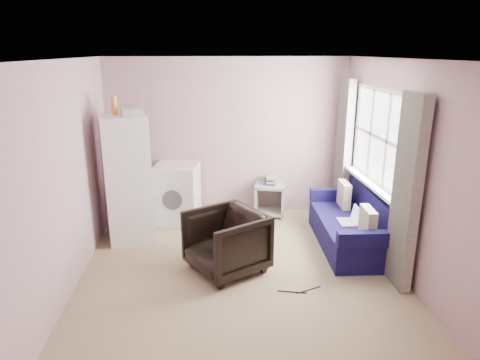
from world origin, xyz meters
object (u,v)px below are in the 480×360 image
(fridge, at_px, (127,178))
(side_table, at_px, (270,197))
(armchair, at_px, (226,239))
(sofa, at_px, (354,226))
(washing_machine, at_px, (177,192))

(fridge, distance_m, side_table, 2.33)
(fridge, height_order, side_table, fridge)
(fridge, bearing_deg, side_table, 3.65)
(armchair, relative_size, sofa, 0.47)
(armchair, xyz_separation_m, side_table, (0.82, 1.80, -0.11))
(washing_machine, height_order, side_table, washing_machine)
(armchair, bearing_deg, side_table, 125.23)
(armchair, relative_size, washing_machine, 0.91)
(washing_machine, distance_m, sofa, 2.70)
(armchair, height_order, side_table, armchair)
(fridge, xyz_separation_m, washing_machine, (0.64, 0.58, -0.42))
(side_table, bearing_deg, fridge, -160.99)
(washing_machine, relative_size, side_table, 1.40)
(washing_machine, height_order, sofa, washing_machine)
(side_table, relative_size, sofa, 0.36)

